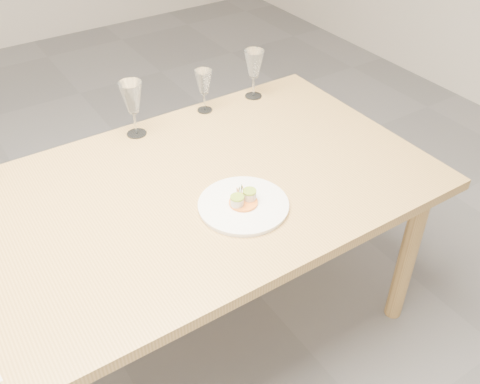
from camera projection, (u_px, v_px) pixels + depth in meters
ground at (123, 365)px, 2.14m from camera, size 7.00×7.00×0.00m
dining_table at (95, 241)px, 1.72m from camera, size 2.40×1.00×0.75m
dinner_plate at (243, 204)px, 1.74m from camera, size 0.30×0.30×0.08m
wine_glass_2 at (132, 99)px, 2.01m from camera, size 0.09×0.09×0.22m
wine_glass_3 at (204, 83)px, 2.17m from camera, size 0.07×0.07×0.18m
wine_glass_4 at (254, 65)px, 2.26m from camera, size 0.09×0.09×0.21m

